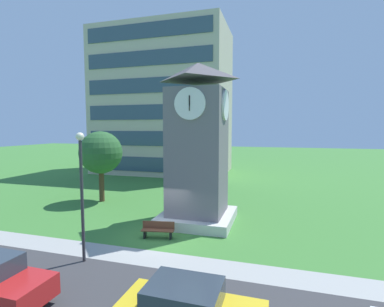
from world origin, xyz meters
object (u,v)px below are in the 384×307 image
(street_lamp, at_px, (82,183))
(park_bench, at_px, (158,230))
(clock_tower, at_px, (198,153))
(tree_by_building, at_px, (101,153))

(street_lamp, bearing_deg, park_bench, 59.00)
(clock_tower, bearing_deg, street_lamp, -117.41)
(clock_tower, height_order, street_lamp, clock_tower)
(clock_tower, distance_m, street_lamp, 7.71)
(park_bench, bearing_deg, tree_by_building, 141.57)
(clock_tower, relative_size, tree_by_building, 1.74)
(tree_by_building, bearing_deg, clock_tower, -17.16)
(park_bench, height_order, street_lamp, street_lamp)
(clock_tower, height_order, tree_by_building, clock_tower)
(street_lamp, bearing_deg, tree_by_building, 119.74)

